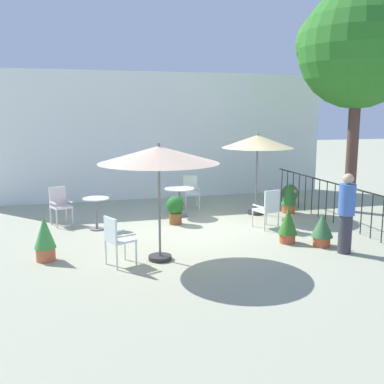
# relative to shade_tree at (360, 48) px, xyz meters

# --- Properties ---
(ground_plane) EXTENTS (60.00, 60.00, 0.00)m
(ground_plane) POSITION_rel_shade_tree_xyz_m (-4.77, -0.94, -4.41)
(ground_plane) COLOR #A5A78B
(villa_facade) EXTENTS (11.21, 0.30, 3.99)m
(villa_facade) POSITION_rel_shade_tree_xyz_m (-4.77, 3.45, -2.42)
(villa_facade) COLOR white
(villa_facade) RESTS_ON ground
(terrace_railing) EXTENTS (0.03, 5.78, 1.01)m
(terrace_railing) POSITION_rel_shade_tree_xyz_m (-1.22, -0.94, -3.73)
(terrace_railing) COLOR black
(terrace_railing) RESTS_ON ground
(shade_tree) EXTENTS (3.31, 3.15, 5.98)m
(shade_tree) POSITION_rel_shade_tree_xyz_m (0.00, 0.00, 0.00)
(shade_tree) COLOR brown
(shade_tree) RESTS_ON ground
(patio_umbrella_0) EXTENTS (2.23, 2.23, 2.21)m
(patio_umbrella_0) POSITION_rel_shade_tree_xyz_m (-5.99, -2.77, -2.44)
(patio_umbrella_0) COLOR #2D2D2D
(patio_umbrella_0) RESTS_ON ground
(patio_umbrella_1) EXTENTS (1.92, 1.92, 2.21)m
(patio_umbrella_1) POSITION_rel_shade_tree_xyz_m (-2.70, 0.34, -2.46)
(patio_umbrella_1) COLOR #2D2D2D
(patio_umbrella_1) RESTS_ON ground
(cafe_table_0) EXTENTS (0.79, 0.79, 0.76)m
(cafe_table_0) POSITION_rel_shade_tree_xyz_m (-4.78, 0.65, -3.88)
(cafe_table_0) COLOR silver
(cafe_table_0) RESTS_ON ground
(cafe_table_1) EXTENTS (0.62, 0.62, 0.76)m
(cafe_table_1) POSITION_rel_shade_tree_xyz_m (-7.00, -0.19, -3.89)
(cafe_table_1) COLOR white
(cafe_table_1) RESTS_ON ground
(patio_chair_0) EXTENTS (0.58, 0.57, 0.91)m
(patio_chair_0) POSITION_rel_shade_tree_xyz_m (-6.81, -2.89, -3.87)
(patio_chair_0) COLOR white
(patio_chair_0) RESTS_ON ground
(patio_chair_1) EXTENTS (0.56, 0.59, 0.95)m
(patio_chair_1) POSITION_rel_shade_tree_xyz_m (-3.05, -1.18, -3.89)
(patio_chair_1) COLOR white
(patio_chair_1) RESTS_ON ground
(patio_chair_2) EXTENTS (0.57, 0.59, 0.93)m
(patio_chair_2) POSITION_rel_shade_tree_xyz_m (-7.84, 0.55, -3.88)
(patio_chair_2) COLOR silver
(patio_chair_2) RESTS_ON ground
(patio_chair_3) EXTENTS (0.48, 0.54, 0.92)m
(patio_chair_3) POSITION_rel_shade_tree_xyz_m (-4.19, 1.63, -3.89)
(patio_chair_3) COLOR silver
(patio_chair_3) RESTS_ON ground
(potted_plant_0) EXTENTS (0.40, 0.40, 0.84)m
(potted_plant_0) POSITION_rel_shade_tree_xyz_m (-1.78, 0.23, -3.97)
(potted_plant_0) COLOR #BF5E2E
(potted_plant_0) RESTS_ON ground
(potted_plant_1) EXTENTS (0.40, 0.40, 0.85)m
(potted_plant_1) POSITION_rel_shade_tree_xyz_m (-8.07, -2.25, -3.97)
(potted_plant_1) COLOR #CB6540
(potted_plant_1) RESTS_ON ground
(potted_plant_2) EXTENTS (0.41, 0.41, 0.77)m
(potted_plant_2) POSITION_rel_shade_tree_xyz_m (-3.16, -2.39, -4.00)
(potted_plant_2) COLOR #B45133
(potted_plant_2) RESTS_ON ground
(potted_plant_3) EXTENTS (0.45, 0.45, 0.69)m
(potted_plant_3) POSITION_rel_shade_tree_xyz_m (-2.58, -2.79, -4.03)
(potted_plant_3) COLOR #BE5932
(potted_plant_3) RESTS_ON ground
(potted_plant_4) EXTENTS (0.50, 0.50, 0.62)m
(potted_plant_4) POSITION_rel_shade_tree_xyz_m (-1.26, 1.16, -4.08)
(potted_plant_4) COLOR brown
(potted_plant_4) RESTS_ON ground
(potted_plant_5) EXTENTS (0.46, 0.46, 0.70)m
(potted_plant_5) POSITION_rel_shade_tree_xyz_m (-5.08, -0.16, -4.01)
(potted_plant_5) COLOR brown
(potted_plant_5) RESTS_ON ground
(standing_person) EXTENTS (0.43, 0.43, 1.59)m
(standing_person) POSITION_rel_shade_tree_xyz_m (-2.39, -3.31, -3.60)
(standing_person) COLOR #33333D
(standing_person) RESTS_ON ground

